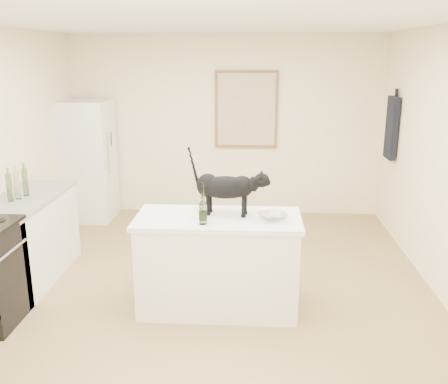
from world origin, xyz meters
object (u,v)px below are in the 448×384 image
wine_bottle (203,206)px  glass_bowl (273,217)px  black_cat (225,190)px  fridge (88,161)px

wine_bottle → glass_bowl: size_ratio=1.29×
black_cat → wine_bottle: 0.34m
black_cat → wine_bottle: black_cat is taller
fridge → black_cat: size_ratio=2.60×
glass_bowl → black_cat: bearing=162.4°
glass_bowl → wine_bottle: bearing=-166.7°
fridge → black_cat: bearing=-49.5°
wine_bottle → glass_bowl: bearing=13.3°
wine_bottle → glass_bowl: 0.64m
wine_bottle → fridge: bearing=125.1°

